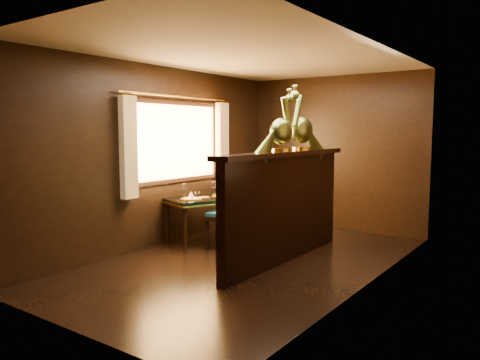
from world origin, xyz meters
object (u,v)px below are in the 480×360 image
(peacock_left, at_px, (281,120))
(peacock_right, at_px, (302,118))
(chair_left, at_px, (233,200))
(chair_right, at_px, (260,205))
(dining_table, at_px, (206,202))

(peacock_left, bearing_deg, peacock_right, 90.00)
(chair_left, xyz_separation_m, peacock_right, (0.87, 0.32, 1.10))
(chair_left, distance_m, peacock_left, 1.39)
(chair_right, xyz_separation_m, peacock_left, (0.30, 0.00, 1.06))
(dining_table, height_order, chair_left, chair_left)
(chair_left, bearing_deg, dining_table, 159.29)
(chair_right, distance_m, peacock_right, 1.24)
(chair_right, relative_size, peacock_left, 1.73)
(dining_table, bearing_deg, chair_right, 6.04)
(peacock_left, bearing_deg, dining_table, 169.69)
(chair_right, bearing_deg, peacock_right, 40.00)
(dining_table, xyz_separation_m, peacock_left, (1.38, -0.25, 1.14))
(chair_left, xyz_separation_m, chair_right, (0.56, -0.20, 0.01))
(peacock_left, height_order, peacock_right, peacock_right)
(peacock_right, bearing_deg, peacock_left, -90.00)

